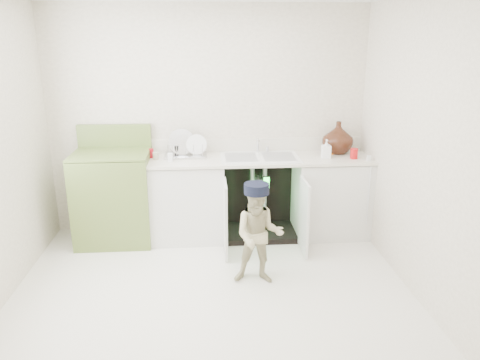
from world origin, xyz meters
The scene contains 5 objects.
ground centered at (0.00, 0.00, 0.00)m, with size 3.50×3.50×0.00m, color silver.
room_shell centered at (0.00, 0.00, 1.25)m, with size 6.00×5.50×1.26m.
counter_run centered at (0.58, 1.21, 0.48)m, with size 2.44×1.02×1.26m.
avocado_stove centered at (-1.03, 1.18, 0.51)m, with size 0.80×0.65×1.24m.
repair_worker centered at (0.42, 0.14, 0.47)m, with size 0.49×0.93×0.94m.
Camera 1 is at (-0.03, -3.68, 2.16)m, focal length 35.00 mm.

